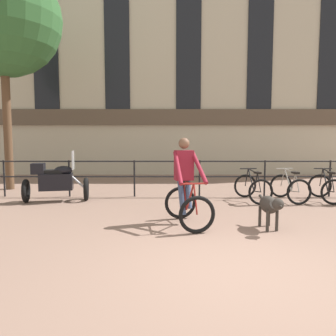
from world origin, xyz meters
TOP-DOWN VIEW (x-y plane):
  - ground_plane at (0.00, 0.00)m, footprint 60.00×60.00m
  - canal_railing at (-0.00, 5.20)m, footprint 15.05×0.05m
  - building_facade at (0.00, 10.99)m, footprint 18.00×0.72m
  - cyclist_with_bike at (-0.55, 2.23)m, footprint 0.93×1.30m
  - dog at (0.98, 1.81)m, footprint 0.34×0.98m
  - parked_motorcycle at (-3.89, 4.48)m, footprint 1.74×0.92m
  - parked_bicycle_near_lamp at (1.37, 4.54)m, footprint 0.81×1.19m
  - parked_bicycle_mid_left at (2.36, 4.54)m, footprint 0.76×1.17m
  - parked_bicycle_mid_right at (3.35, 4.54)m, footprint 0.78×1.18m
  - tree_canalside_left at (-6.12, 6.55)m, footprint 3.64×3.64m

SIDE VIEW (x-z plane):
  - ground_plane at x=0.00m, z-range 0.00..0.00m
  - parked_bicycle_near_lamp at x=1.37m, z-range -0.07..0.79m
  - parked_bicycle_mid_left at x=2.36m, z-range -0.07..0.79m
  - parked_bicycle_mid_right at x=3.35m, z-range -0.07..0.79m
  - dog at x=0.98m, z-range 0.13..0.78m
  - parked_motorcycle at x=-3.89m, z-range -0.11..1.24m
  - canal_railing at x=0.00m, z-range 0.18..1.23m
  - cyclist_with_bike at x=-0.55m, z-range -0.09..1.61m
  - building_facade at x=0.00m, z-range -0.02..9.52m
  - tree_canalside_left at x=-6.12m, z-range 1.79..9.06m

